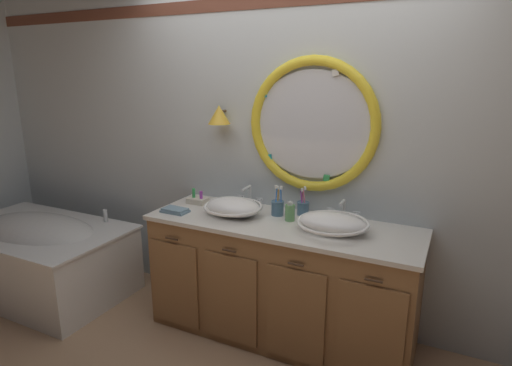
{
  "coord_description": "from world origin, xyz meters",
  "views": [
    {
      "loc": [
        1.14,
        -2.28,
        1.85
      ],
      "look_at": [
        -0.11,
        0.25,
        1.11
      ],
      "focal_mm": 29.65,
      "sensor_mm": 36.0,
      "label": 1
    }
  ],
  "objects_px": {
    "soap_dispenser": "(290,212)",
    "toiletry_basket": "(198,200)",
    "bathtub": "(39,253)",
    "sink_basin_left": "(233,207)",
    "folded_hand_towel": "(175,210)",
    "sink_basin_right": "(333,223)",
    "toothbrush_holder_right": "(303,207)",
    "toothbrush_holder_left": "(278,207)"
  },
  "relations": [
    {
      "from": "soap_dispenser",
      "to": "toiletry_basket",
      "type": "xyz_separation_m",
      "value": [
        -0.79,
        0.05,
        -0.03
      ]
    },
    {
      "from": "bathtub",
      "to": "sink_basin_left",
      "type": "height_order",
      "value": "sink_basin_left"
    },
    {
      "from": "folded_hand_towel",
      "to": "bathtub",
      "type": "bearing_deg",
      "value": -171.89
    },
    {
      "from": "sink_basin_right",
      "to": "soap_dispenser",
      "type": "xyz_separation_m",
      "value": [
        -0.32,
        0.08,
        -0.0
      ]
    },
    {
      "from": "bathtub",
      "to": "toothbrush_holder_right",
      "type": "bearing_deg",
      "value": 14.14
    },
    {
      "from": "toothbrush_holder_left",
      "to": "toothbrush_holder_right",
      "type": "height_order",
      "value": "toothbrush_holder_left"
    },
    {
      "from": "toothbrush_holder_left",
      "to": "soap_dispenser",
      "type": "distance_m",
      "value": 0.14
    },
    {
      "from": "sink_basin_left",
      "to": "soap_dispenser",
      "type": "height_order",
      "value": "soap_dispenser"
    },
    {
      "from": "sink_basin_left",
      "to": "sink_basin_right",
      "type": "bearing_deg",
      "value": 0.0
    },
    {
      "from": "sink_basin_right",
      "to": "soap_dispenser",
      "type": "bearing_deg",
      "value": 166.57
    },
    {
      "from": "toiletry_basket",
      "to": "toothbrush_holder_right",
      "type": "bearing_deg",
      "value": 6.99
    },
    {
      "from": "sink_basin_left",
      "to": "toiletry_basket",
      "type": "relative_size",
      "value": 2.81
    },
    {
      "from": "soap_dispenser",
      "to": "toothbrush_holder_right",
      "type": "bearing_deg",
      "value": 76.18
    },
    {
      "from": "sink_basin_left",
      "to": "sink_basin_right",
      "type": "height_order",
      "value": "sink_basin_left"
    },
    {
      "from": "sink_basin_left",
      "to": "toiletry_basket",
      "type": "bearing_deg",
      "value": 161.51
    },
    {
      "from": "toothbrush_holder_left",
      "to": "soap_dispenser",
      "type": "height_order",
      "value": "toothbrush_holder_left"
    },
    {
      "from": "bathtub",
      "to": "sink_basin_right",
      "type": "bearing_deg",
      "value": 7.28
    },
    {
      "from": "bathtub",
      "to": "sink_basin_right",
      "type": "xyz_separation_m",
      "value": [
        2.46,
        0.31,
        0.57
      ]
    },
    {
      "from": "sink_basin_left",
      "to": "toothbrush_holder_left",
      "type": "height_order",
      "value": "toothbrush_holder_left"
    },
    {
      "from": "toothbrush_holder_right",
      "to": "folded_hand_towel",
      "type": "height_order",
      "value": "toothbrush_holder_right"
    },
    {
      "from": "toiletry_basket",
      "to": "sink_basin_right",
      "type": "bearing_deg",
      "value": -6.68
    },
    {
      "from": "soap_dispenser",
      "to": "sink_basin_right",
      "type": "bearing_deg",
      "value": -13.43
    },
    {
      "from": "sink_basin_left",
      "to": "sink_basin_right",
      "type": "relative_size",
      "value": 0.91
    },
    {
      "from": "sink_basin_right",
      "to": "toothbrush_holder_left",
      "type": "relative_size",
      "value": 2.07
    },
    {
      "from": "bathtub",
      "to": "toiletry_basket",
      "type": "relative_size",
      "value": 10.16
    },
    {
      "from": "sink_basin_right",
      "to": "toothbrush_holder_right",
      "type": "relative_size",
      "value": 2.18
    },
    {
      "from": "toothbrush_holder_left",
      "to": "toiletry_basket",
      "type": "height_order",
      "value": "toothbrush_holder_left"
    },
    {
      "from": "toothbrush_holder_left",
      "to": "folded_hand_towel",
      "type": "relative_size",
      "value": 1.14
    },
    {
      "from": "bathtub",
      "to": "soap_dispenser",
      "type": "bearing_deg",
      "value": 10.39
    },
    {
      "from": "toothbrush_holder_left",
      "to": "toiletry_basket",
      "type": "xyz_separation_m",
      "value": [
        -0.67,
        -0.01,
        -0.03
      ]
    },
    {
      "from": "folded_hand_towel",
      "to": "toothbrush_holder_left",
      "type": "bearing_deg",
      "value": 21.38
    },
    {
      "from": "toiletry_basket",
      "to": "folded_hand_towel",
      "type": "bearing_deg",
      "value": -95.37
    },
    {
      "from": "bathtub",
      "to": "toothbrush_holder_left",
      "type": "xyz_separation_m",
      "value": [
        2.01,
        0.46,
        0.57
      ]
    },
    {
      "from": "toothbrush_holder_left",
      "to": "toothbrush_holder_right",
      "type": "bearing_deg",
      "value": 28.56
    },
    {
      "from": "soap_dispenser",
      "to": "toiletry_basket",
      "type": "height_order",
      "value": "soap_dispenser"
    },
    {
      "from": "bathtub",
      "to": "sink_basin_left",
      "type": "xyz_separation_m",
      "value": [
        1.73,
        0.31,
        0.57
      ]
    },
    {
      "from": "toothbrush_holder_right",
      "to": "toiletry_basket",
      "type": "height_order",
      "value": "toothbrush_holder_right"
    },
    {
      "from": "folded_hand_towel",
      "to": "toiletry_basket",
      "type": "bearing_deg",
      "value": 84.63
    },
    {
      "from": "folded_hand_towel",
      "to": "toiletry_basket",
      "type": "relative_size",
      "value": 1.31
    },
    {
      "from": "sink_basin_right",
      "to": "toiletry_basket",
      "type": "height_order",
      "value": "sink_basin_right"
    },
    {
      "from": "soap_dispenser",
      "to": "folded_hand_towel",
      "type": "bearing_deg",
      "value": -166.0
    },
    {
      "from": "toothbrush_holder_right",
      "to": "folded_hand_towel",
      "type": "bearing_deg",
      "value": -157.21
    }
  ]
}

